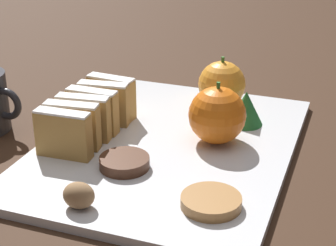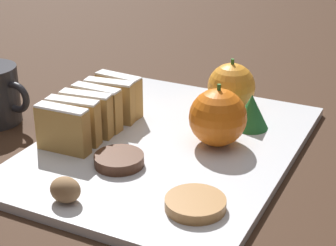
{
  "view_description": "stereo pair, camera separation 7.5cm",
  "coord_description": "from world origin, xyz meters",
  "px_view_note": "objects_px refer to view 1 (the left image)",
  "views": [
    {
      "loc": [
        0.23,
        -0.64,
        0.35
      ],
      "look_at": [
        0.0,
        0.0,
        0.04
      ],
      "focal_mm": 60.0,
      "sensor_mm": 36.0,
      "label": 1
    },
    {
      "loc": [
        0.3,
        -0.61,
        0.35
      ],
      "look_at": [
        0.0,
        0.0,
        0.04
      ],
      "focal_mm": 60.0,
      "sensor_mm": 36.0,
      "label": 2
    }
  ],
  "objects_px": {
    "orange_far": "(222,85)",
    "walnut": "(79,195)",
    "orange_near": "(217,115)",
    "chocolate_cookie": "(124,162)"
  },
  "relations": [
    {
      "from": "orange_far",
      "to": "chocolate_cookie",
      "type": "bearing_deg",
      "value": -104.94
    },
    {
      "from": "walnut",
      "to": "chocolate_cookie",
      "type": "distance_m",
      "value": 0.1
    },
    {
      "from": "orange_far",
      "to": "walnut",
      "type": "xyz_separation_m",
      "value": [
        -0.07,
        -0.33,
        -0.02
      ]
    },
    {
      "from": "orange_near",
      "to": "chocolate_cookie",
      "type": "distance_m",
      "value": 0.14
    },
    {
      "from": "walnut",
      "to": "chocolate_cookie",
      "type": "height_order",
      "value": "walnut"
    },
    {
      "from": "orange_near",
      "to": "walnut",
      "type": "distance_m",
      "value": 0.23
    },
    {
      "from": "orange_far",
      "to": "chocolate_cookie",
      "type": "xyz_separation_m",
      "value": [
        -0.06,
        -0.23,
        -0.03
      ]
    },
    {
      "from": "orange_far",
      "to": "orange_near",
      "type": "bearing_deg",
      "value": -77.93
    },
    {
      "from": "orange_far",
      "to": "chocolate_cookie",
      "type": "relative_size",
      "value": 1.29
    },
    {
      "from": "orange_near",
      "to": "chocolate_cookie",
      "type": "relative_size",
      "value": 1.36
    }
  ]
}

